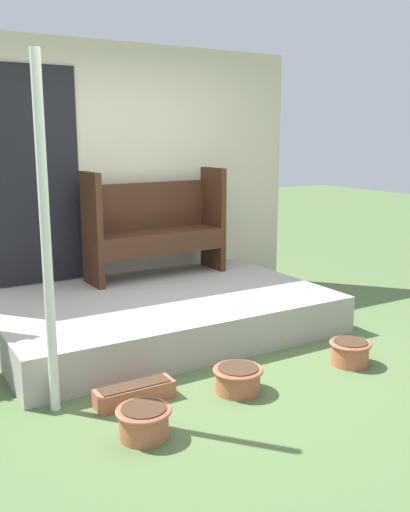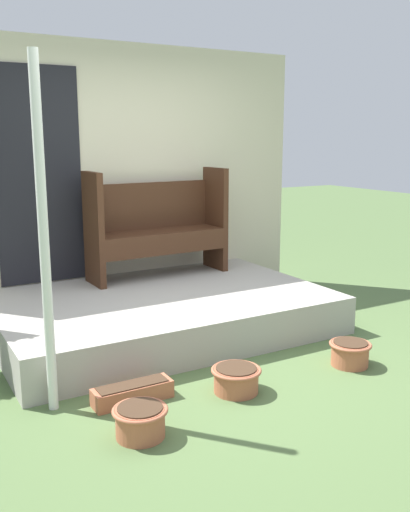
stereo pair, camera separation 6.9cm
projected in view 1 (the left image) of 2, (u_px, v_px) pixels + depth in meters
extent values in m
plane|color=#516B3D|center=(212.00, 366.00, 4.32)|extent=(24.00, 24.00, 0.00)
cube|color=#A8A399|center=(160.00, 312.00, 5.09)|extent=(2.87, 1.88, 0.33)
cube|color=beige|center=(115.00, 178.00, 5.68)|extent=(4.07, 0.06, 2.60)
cube|color=black|center=(36.00, 177.00, 5.24)|extent=(0.80, 0.02, 2.00)
cylinder|color=white|center=(46.00, 240.00, 3.41)|extent=(0.06, 0.06, 2.20)
cube|color=#422616|center=(92.00, 230.00, 5.27)|extent=(0.07, 0.40, 1.06)
cube|color=#422616|center=(213.00, 219.00, 5.98)|extent=(0.07, 0.40, 1.06)
cube|color=#422616|center=(157.00, 233.00, 5.65)|extent=(1.30, 0.44, 0.04)
cube|color=#422616|center=(166.00, 246.00, 5.51)|extent=(1.29, 0.07, 0.17)
cube|color=#422616|center=(148.00, 206.00, 5.74)|extent=(1.29, 0.08, 0.47)
cylinder|color=#B26042|center=(144.00, 423.00, 3.29)|extent=(0.29, 0.29, 0.18)
torus|color=#B26042|center=(144.00, 411.00, 3.27)|extent=(0.33, 0.33, 0.02)
cylinder|color=#422D1E|center=(144.00, 408.00, 3.27)|extent=(0.26, 0.26, 0.01)
cylinder|color=#B26042|center=(238.00, 380.00, 3.88)|extent=(0.30, 0.30, 0.17)
torus|color=#B26042|center=(238.00, 370.00, 3.86)|extent=(0.34, 0.34, 0.02)
cylinder|color=#422D1E|center=(238.00, 368.00, 3.86)|extent=(0.28, 0.28, 0.01)
cylinder|color=#B26042|center=(350.00, 353.00, 4.34)|extent=(0.28, 0.28, 0.18)
torus|color=#B26042|center=(351.00, 344.00, 4.32)|extent=(0.32, 0.32, 0.02)
cylinder|color=#422D1E|center=(351.00, 342.00, 4.32)|extent=(0.26, 0.26, 0.01)
cube|color=#B26042|center=(135.00, 394.00, 3.73)|extent=(0.53, 0.16, 0.12)
cube|color=#422D1E|center=(134.00, 385.00, 3.71)|extent=(0.47, 0.14, 0.01)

